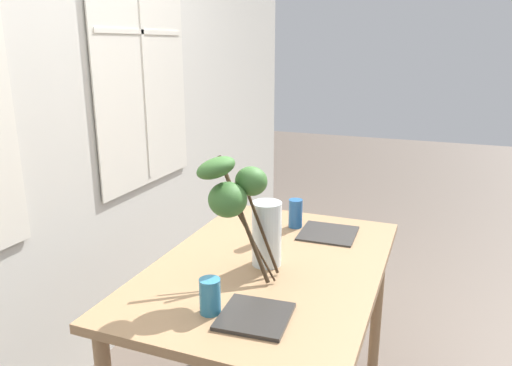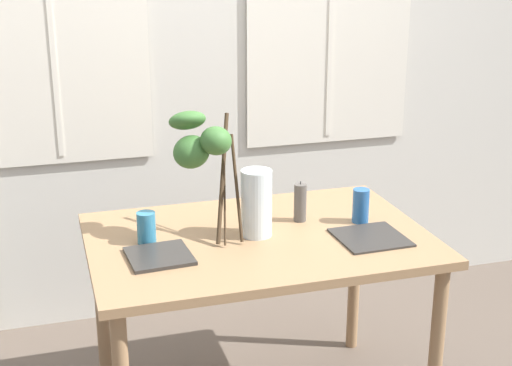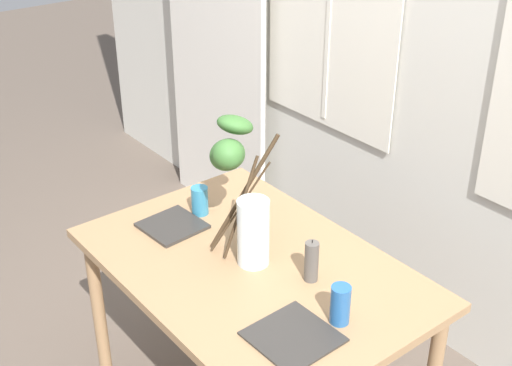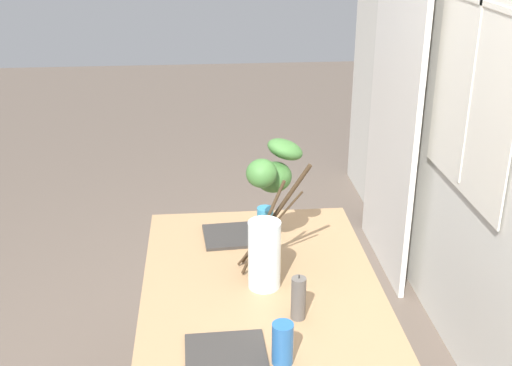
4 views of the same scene
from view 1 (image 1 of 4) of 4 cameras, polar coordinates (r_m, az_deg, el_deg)
The scene contains 8 objects.
back_wall_with_windows at distance 2.31m, azimuth -23.68°, elevation 10.33°, with size 5.69×0.14×2.81m.
dining_table at distance 1.96m, azimuth 1.50°, elevation -11.68°, with size 1.24×0.84×0.76m.
vase_with_branches at distance 1.75m, azimuth -0.76°, elevation -3.50°, with size 0.38×0.28×0.49m.
drinking_glass_blue_left at distance 1.58m, azimuth -5.38°, elevation -12.99°, with size 0.07×0.07×0.12m, color teal.
drinking_glass_blue_right at distance 2.27m, azimuth 4.63°, elevation -3.55°, with size 0.06×0.06×0.13m, color #235693.
plate_square_left at distance 1.57m, azimuth -0.13°, elevation -15.28°, with size 0.21×0.21×0.01m, color #2D2B28.
plate_square_right at distance 2.22m, azimuth 8.41°, elevation -5.81°, with size 0.24×0.24×0.01m, color #2D2B28.
pillar_candle at distance 2.09m, azimuth 0.82°, elevation -4.96°, with size 0.05×0.05×0.16m.
Camera 1 is at (-1.64, -0.58, 1.58)m, focal length 34.29 mm.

